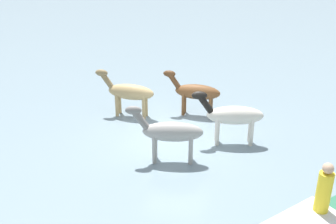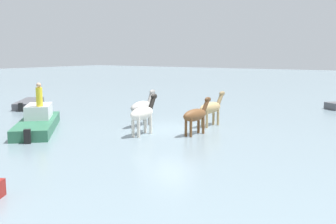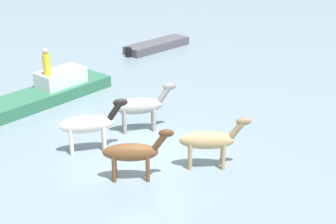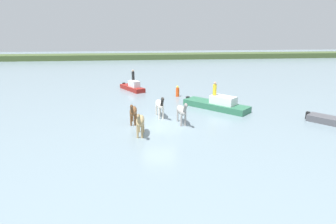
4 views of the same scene
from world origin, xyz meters
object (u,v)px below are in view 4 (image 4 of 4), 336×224
Objects in this scene: horse_dark_mare at (160,105)px; person_boatman_standing at (133,75)px; horse_rear_stallion at (182,111)px; boat_tender_starboard at (217,105)px; horse_mid_herd at (133,111)px; boat_motor_center at (133,88)px; person_helmsman_aft at (215,89)px; buoy_channel_marker at (178,92)px; horse_dun_straggler at (140,121)px.

person_boatman_standing is at bearing -175.54° from horse_dark_mare.
boat_tender_starboard is (3.77, 3.80, -0.70)m from horse_rear_stallion.
boat_motor_center is (-0.20, 12.17, -0.65)m from horse_mid_herd.
horse_mid_herd is at bearing -108.63° from boat_tender_starboard.
person_helmsman_aft is at bearing 132.11° from horse_rear_stallion.
person_helmsman_aft is (7.06, 3.39, 0.82)m from horse_mid_herd.
person_helmsman_aft reaches higher than horse_dark_mare.
horse_dark_mare is 1.09× the size of horse_mid_herd.
person_boatman_standing is (-0.09, 12.45, 0.77)m from horse_mid_herd.
horse_dark_mare is at bearing -17.06° from boat_motor_center.
boat_tender_starboard is 5.86m from buoy_channel_marker.
boat_tender_starboard is at bearing 119.60° from horse_mid_herd.
horse_dun_straggler is 14.70m from boat_motor_center.
horse_dark_mare is at bearing -78.83° from person_boatman_standing.
horse_rear_stallion is 5.40m from boat_tender_starboard.
person_boatman_standing reaches higher than boat_tender_starboard.
boat_motor_center is at bearing -168.99° from horse_rear_stallion.
horse_rear_stallion is 1.08× the size of horse_mid_herd.
horse_dark_mare is at bearing 163.36° from horse_dun_straggler.
horse_rear_stallion is 9.02m from buoy_channel_marker.
person_boatman_standing is (-7.41, 9.10, 1.39)m from boat_tender_starboard.
horse_dark_mare is 2.05× the size of person_helmsman_aft.
horse_dun_straggler is 1.95× the size of person_helmsman_aft.
boat_tender_starboard is 4.63× the size of person_helmsman_aft.
horse_dark_mare is 11.26m from person_boatman_standing.
horse_mid_herd is (-3.55, 0.46, -0.08)m from horse_rear_stallion.
boat_motor_center reaches higher than buoy_channel_marker.
horse_mid_herd reaches higher than boat_motor_center.
boat_motor_center is 11.48m from person_helmsman_aft.
horse_mid_herd is 9.64m from buoy_channel_marker.
person_helmsman_aft is at bearing 137.49° from horse_dun_straggler.
horse_rear_stallion is 0.44× the size of boat_tender_starboard.
person_boatman_standing is (-3.64, 12.90, 0.69)m from horse_rear_stallion.
boat_tender_starboard is (5.24, 1.92, -0.71)m from horse_dark_mare.
boat_tender_starboard reaches higher than buoy_channel_marker.
horse_rear_stallion reaches higher than horse_dun_straggler.
boat_motor_center is 3.62× the size of buoy_channel_marker.
horse_dun_straggler is 2.04× the size of buoy_channel_marker.
horse_dun_straggler is at bearing -138.19° from person_helmsman_aft.
horse_dun_straggler is 0.56× the size of boat_motor_center.
horse_mid_herd is at bearing -163.60° from horse_dun_straggler.
horse_dun_straggler reaches higher than buoy_channel_marker.
horse_dun_straggler is at bearing -87.83° from person_boatman_standing.
horse_rear_stallion is 0.99× the size of horse_dark_mare.
horse_mid_herd reaches higher than buoy_channel_marker.
buoy_channel_marker is at bearing 165.22° from boat_tender_starboard.
horse_dun_straggler is 9.03m from boat_tender_starboard.
buoy_channel_marker is at bearing 165.41° from horse_dun_straggler.
person_helmsman_aft reaches higher than horse_rear_stallion.
boat_tender_starboard is (6.85, 5.84, -0.66)m from horse_dun_straggler.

